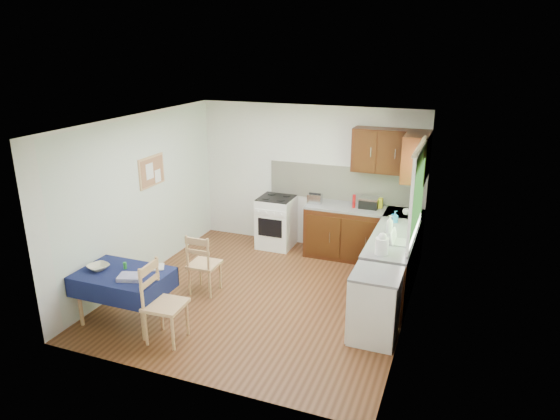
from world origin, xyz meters
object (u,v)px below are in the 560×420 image
at_px(sandwich_press, 369,203).
at_px(chair_far, 203,262).
at_px(dining_table, 123,280).
at_px(chair_near, 161,300).
at_px(kettle, 382,245).
at_px(toaster, 315,199).
at_px(dish_rack, 393,241).

bearing_deg(sandwich_press, chair_far, -124.30).
height_order(dining_table, chair_near, chair_near).
height_order(chair_far, kettle, kettle).
bearing_deg(chair_far, toaster, -118.90).
relative_size(chair_far, toaster, 3.89).
bearing_deg(kettle, sandwich_press, 106.04).
xyz_separation_m(chair_far, sandwich_press, (1.95, 2.10, 0.50)).
distance_m(chair_far, toaster, 2.31).
relative_size(sandwich_press, dish_rack, 0.80).
bearing_deg(chair_near, dish_rack, -54.48).
bearing_deg(dish_rack, kettle, -92.81).
bearing_deg(chair_far, dining_table, 60.74).
distance_m(chair_near, sandwich_press, 3.83).
bearing_deg(kettle, dish_rack, 79.90).
distance_m(chair_far, chair_near, 1.25).
bearing_deg(kettle, chair_near, -147.54).
xyz_separation_m(dining_table, toaster, (1.61, 3.04, 0.39)).
distance_m(chair_near, kettle, 2.83).
height_order(chair_far, sandwich_press, sandwich_press).
relative_size(chair_far, sandwich_press, 3.04).
bearing_deg(dish_rack, dining_table, -143.39).
relative_size(toaster, kettle, 0.82).
xyz_separation_m(chair_near, sandwich_press, (1.82, 3.34, 0.45)).
bearing_deg(sandwich_press, dish_rack, -57.64).
xyz_separation_m(dining_table, sandwich_press, (2.51, 3.15, 0.39)).
xyz_separation_m(chair_far, chair_near, (0.14, -1.24, 0.05)).
height_order(dining_table, chair_far, chair_far).
xyz_separation_m(toaster, dish_rack, (1.51, -1.29, -0.06)).
distance_m(dining_table, toaster, 3.47).
distance_m(toaster, sandwich_press, 0.91).
bearing_deg(toaster, chair_near, -88.71).
xyz_separation_m(chair_near, kettle, (2.35, 1.49, 0.49)).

